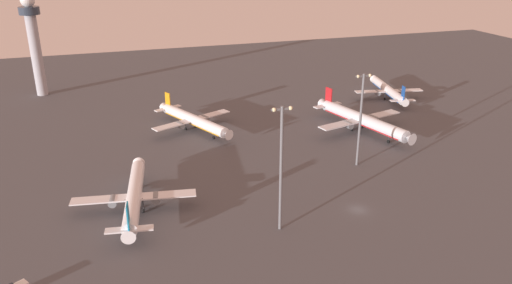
{
  "coord_description": "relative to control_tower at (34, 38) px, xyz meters",
  "views": [
    {
      "loc": [
        -55.95,
        -92.62,
        60.01
      ],
      "look_at": [
        -12.82,
        39.51,
        4.0
      ],
      "focal_mm": 35.15,
      "sensor_mm": 36.0,
      "label": 1
    }
  ],
  "objects": [
    {
      "name": "apron_light_central",
      "position": [
        57.47,
        -129.58,
        -7.43
      ],
      "size": [
        4.8,
        0.9,
        28.82
      ],
      "color": "slate",
      "rests_on": "ground"
    },
    {
      "name": "ground_plane",
      "position": [
        78.27,
        -127.39,
        -23.72
      ],
      "size": [
        416.0,
        416.0,
        0.0
      ],
      "primitive_type": "plane",
      "color": "#4C4C51"
    },
    {
      "name": "airplane_far_stand",
      "position": [
        27.53,
        -110.71,
        -20.07
      ],
      "size": [
        29.33,
        37.53,
        9.64
      ],
      "rotation": [
        0.0,
        0.0,
        -0.16
      ],
      "color": "white",
      "rests_on": "ground"
    },
    {
      "name": "airplane_mid_apron",
      "position": [
        105.3,
        -80.22,
        -19.53
      ],
      "size": [
        33.41,
        42.59,
        11.07
      ],
      "rotation": [
        0.0,
        0.0,
        3.39
      ],
      "color": "silver",
      "rests_on": "ground"
    },
    {
      "name": "airplane_near_gate",
      "position": [
        51.7,
        -61.52,
        -20.0
      ],
      "size": [
        28.65,
        36.28,
        9.82
      ],
      "rotation": [
        0.0,
        0.0,
        3.55
      ],
      "color": "white",
      "rests_on": "ground"
    },
    {
      "name": "airplane_taxiway_distant",
      "position": [
        134.53,
        -49.9,
        -20.25
      ],
      "size": [
        27.86,
        35.6,
        9.18
      ],
      "rotation": [
        0.0,
        0.0,
        -0.2
      ],
      "color": "white",
      "rests_on": "ground"
    },
    {
      "name": "control_tower",
      "position": [
        0.0,
        0.0,
        0.0
      ],
      "size": [
        8.0,
        8.0,
        41.21
      ],
      "color": "#A8A8B2",
      "rests_on": "ground"
    },
    {
      "name": "apron_light_east",
      "position": [
        90.68,
        -104.15,
        -8.44
      ],
      "size": [
        4.8,
        0.9,
        26.83
      ],
      "color": "slate",
      "rests_on": "ground"
    }
  ]
}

